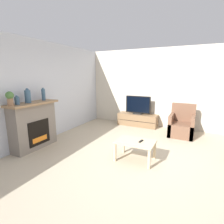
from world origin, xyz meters
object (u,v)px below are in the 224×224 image
object	(u,v)px
mantel_vase_left	(17,100)
mantel_vase_centre_left	(28,96)
fireplace	(33,125)
tv_stand	(137,120)
coffee_table	(135,144)
tv	(138,106)
mantel_vase_right	(43,94)
remote	(141,141)
potted_plant	(10,98)
armchair	(182,126)

from	to	relation	value
mantel_vase_left	mantel_vase_centre_left	xyz separation A→B (m)	(0.00, 0.28, 0.07)
fireplace	tv_stand	bearing A→B (deg)	60.51
fireplace	coffee_table	world-z (taller)	fireplace
tv	coffee_table	bearing A→B (deg)	-72.84
tv	mantel_vase_left	bearing A→B (deg)	-116.51
mantel_vase_centre_left	mantel_vase_right	size ratio (longest dim) A/B	1.06
mantel_vase_left	mantel_vase_centre_left	world-z (taller)	mantel_vase_centre_left
tv_stand	remote	world-z (taller)	remote
potted_plant	tv	distance (m)	3.98
mantel_vase_left	remote	bearing A→B (deg)	19.00
fireplace	armchair	xyz separation A→B (m)	(3.23, 2.62, -0.29)
potted_plant	tv_stand	size ratio (longest dim) A/B	0.22
mantel_vase_centre_left	potted_plant	world-z (taller)	mantel_vase_centre_left
mantel_vase_right	tv_stand	xyz separation A→B (m)	(1.69, 2.65, -1.10)
mantel_vase_left	fireplace	bearing A→B (deg)	92.59
armchair	remote	bearing A→B (deg)	-106.60
coffee_table	remote	world-z (taller)	remote
tv	coffee_table	distance (m)	2.67
mantel_vase_right	tv	xyz separation A→B (m)	(1.69, 2.65, -0.58)
mantel_vase_centre_left	mantel_vase_right	bearing A→B (deg)	90.00
mantel_vase_centre_left	armchair	size ratio (longest dim) A/B	0.37
potted_plant	remote	size ratio (longest dim) A/B	1.99
mantel_vase_centre_left	potted_plant	size ratio (longest dim) A/B	1.13
mantel_vase_right	armchair	distance (m)	4.05
potted_plant	armchair	distance (m)	4.62
fireplace	mantel_vase_left	xyz separation A→B (m)	(0.02, -0.37, 0.67)
fireplace	mantel_vase_left	bearing A→B (deg)	-87.41
fireplace	tv	bearing A→B (deg)	60.49
coffee_table	tv	bearing A→B (deg)	107.16
mantel_vase_centre_left	remote	distance (m)	2.80
fireplace	potted_plant	world-z (taller)	potted_plant
mantel_vase_centre_left	mantel_vase_left	bearing A→B (deg)	-90.00
tv_stand	mantel_vase_right	bearing A→B (deg)	-122.57
coffee_table	tv_stand	bearing A→B (deg)	107.14
tv_stand	coffee_table	size ratio (longest dim) A/B	1.72
potted_plant	armchair	size ratio (longest dim) A/B	0.32
fireplace	mantel_vase_centre_left	bearing A→B (deg)	-79.73
mantel_vase_left	mantel_vase_right	bearing A→B (deg)	90.00
tv	remote	distance (m)	2.67
mantel_vase_right	coffee_table	bearing A→B (deg)	2.71
fireplace	mantel_vase_left	size ratio (longest dim) A/B	6.02
fireplace	tv	size ratio (longest dim) A/B	1.39
mantel_vase_centre_left	armchair	distance (m)	4.33
fireplace	armchair	distance (m)	4.17
mantel_vase_left	mantel_vase_right	world-z (taller)	mantel_vase_right
mantel_vase_left	mantel_vase_right	size ratio (longest dim) A/B	0.63
coffee_table	mantel_vase_left	bearing A→B (deg)	-160.77
mantel_vase_right	tv	bearing A→B (deg)	57.41
mantel_vase_centre_left	tv	size ratio (longest dim) A/B	0.39
fireplace	coffee_table	distance (m)	2.55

